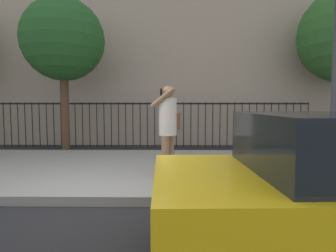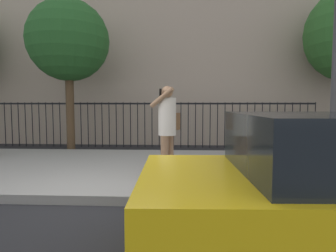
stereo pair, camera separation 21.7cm
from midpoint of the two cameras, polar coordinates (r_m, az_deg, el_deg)
ground_plane at (r=4.65m, az=-14.74°, el=-15.06°), size 60.00×60.00×0.00m
sidewalk at (r=6.68m, az=-8.96°, el=-8.31°), size 28.00×4.40×0.15m
iron_fence at (r=10.18m, az=-4.74°, el=1.47°), size 12.03×0.04×1.60m
pedestrian_on_phone at (r=5.53m, az=1.09°, el=0.45°), size 0.58×0.72×1.73m
street_tree_near at (r=9.76m, az=-18.55°, el=15.68°), size 2.51×2.51×4.77m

